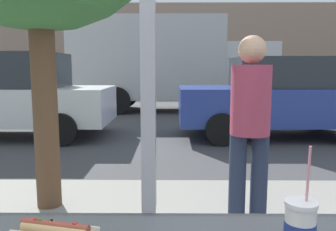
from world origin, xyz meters
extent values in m
plane|color=#424244|center=(0.00, 8.00, 0.00)|extent=(60.00, 60.00, 0.00)
cube|color=#35373A|center=(0.00, 0.03, 0.97)|extent=(1.87, 0.02, 0.02)
cube|color=#9E9EA3|center=(0.00, 0.08, 1.70)|extent=(0.05, 0.08, 1.46)
cube|color=gray|center=(0.00, 21.49, 2.76)|extent=(28.00, 1.20, 5.51)
cylinder|color=navy|center=(0.43, -0.24, 1.06)|extent=(0.08, 0.08, 0.04)
cylinder|color=black|center=(0.43, -0.24, 1.12)|extent=(0.07, 0.07, 0.01)
cylinder|color=white|center=(0.43, -0.24, 1.13)|extent=(0.09, 0.09, 0.01)
cylinder|color=pink|center=(0.44, -0.25, 1.19)|extent=(0.02, 0.04, 0.20)
cube|color=beige|center=(-0.26, -0.10, 0.99)|extent=(0.25, 0.07, 0.03)
cylinder|color=tan|center=(-0.27, -0.14, 1.00)|extent=(0.22, 0.09, 0.04)
cylinder|color=brown|center=(-0.27, -0.14, 1.01)|extent=(0.22, 0.08, 0.03)
cube|color=beige|center=(-0.28, -0.14, 1.03)|extent=(0.01, 0.01, 0.01)
cube|color=red|center=(-0.21, -0.15, 1.03)|extent=(0.01, 0.01, 0.01)
cube|color=red|center=(-0.28, -0.14, 1.03)|extent=(0.01, 0.01, 0.01)
cube|color=#337A2D|center=(-0.32, -0.13, 1.03)|extent=(0.01, 0.01, 0.01)
cube|color=red|center=(-0.34, -0.12, 1.03)|extent=(0.01, 0.01, 0.01)
cube|color=silver|center=(-3.32, 6.34, 0.70)|extent=(4.12, 1.87, 0.76)
cube|color=#282D33|center=(-3.36, 6.34, 1.45)|extent=(2.14, 1.64, 0.74)
cylinder|color=black|center=(-2.04, 7.28, 0.32)|extent=(0.64, 0.18, 0.64)
cylinder|color=black|center=(-2.04, 5.41, 0.32)|extent=(0.64, 0.18, 0.64)
cube|color=#283D93|center=(2.36, 6.34, 0.70)|extent=(4.21, 1.80, 0.77)
cube|color=#282D33|center=(2.53, 6.34, 1.41)|extent=(2.19, 1.58, 0.64)
cylinder|color=black|center=(3.67, 7.24, 0.32)|extent=(0.64, 0.18, 0.64)
cylinder|color=black|center=(1.06, 7.24, 0.32)|extent=(0.64, 0.18, 0.64)
cylinder|color=black|center=(1.06, 5.45, 0.32)|extent=(0.64, 0.18, 0.64)
cube|color=beige|center=(-0.73, 11.08, 1.82)|extent=(5.16, 2.20, 2.74)
cube|color=beige|center=(2.64, 11.08, 1.40)|extent=(1.90, 2.10, 1.90)
cylinder|color=black|center=(2.64, 12.13, 0.45)|extent=(0.90, 0.24, 0.90)
cylinder|color=black|center=(2.64, 10.03, 0.45)|extent=(0.90, 0.24, 0.90)
cylinder|color=black|center=(-1.68, 12.18, 0.45)|extent=(0.90, 0.24, 0.90)
cylinder|color=black|center=(-1.68, 9.98, 0.45)|extent=(0.90, 0.24, 0.90)
cylinder|color=#232D44|center=(0.63, 1.64, 0.54)|extent=(0.14, 0.14, 0.84)
cylinder|color=#232D44|center=(0.81, 1.64, 0.54)|extent=(0.14, 0.14, 0.84)
cylinder|color=#99364E|center=(0.72, 1.64, 1.24)|extent=(0.32, 0.32, 0.56)
sphere|color=tan|center=(0.72, 1.64, 1.64)|extent=(0.22, 0.22, 0.22)
cylinder|color=brown|center=(-1.15, 2.20, 1.16)|extent=(0.24, 0.24, 2.09)
camera|label=1|loc=(0.08, -1.13, 1.49)|focal=36.99mm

